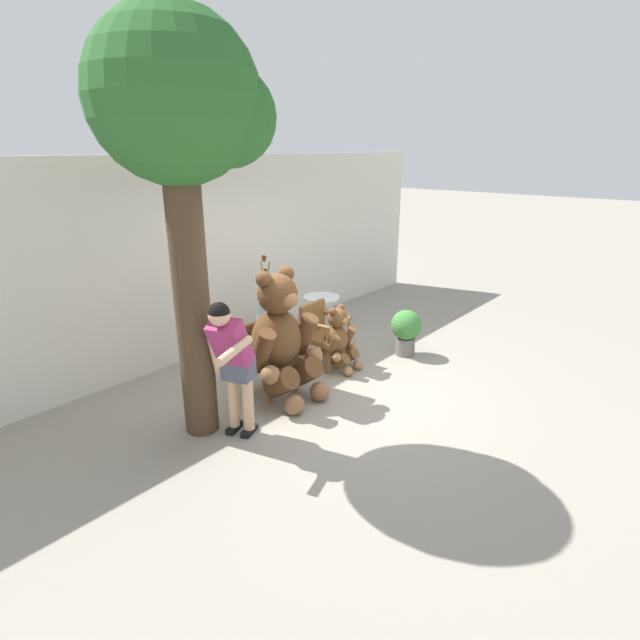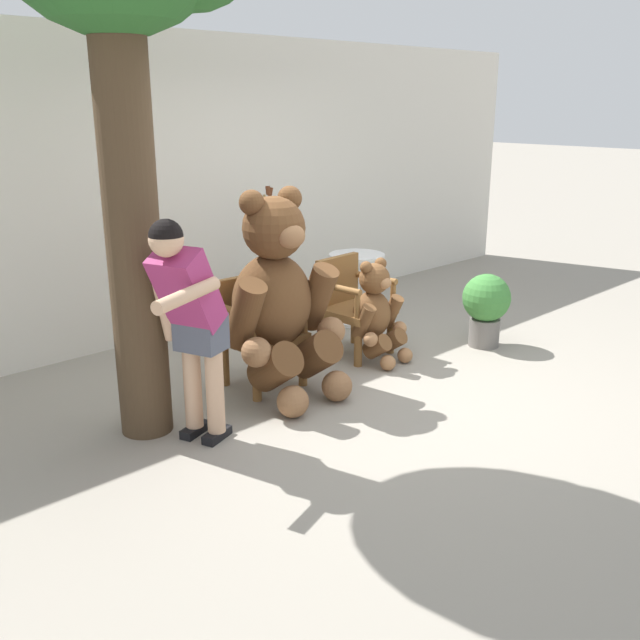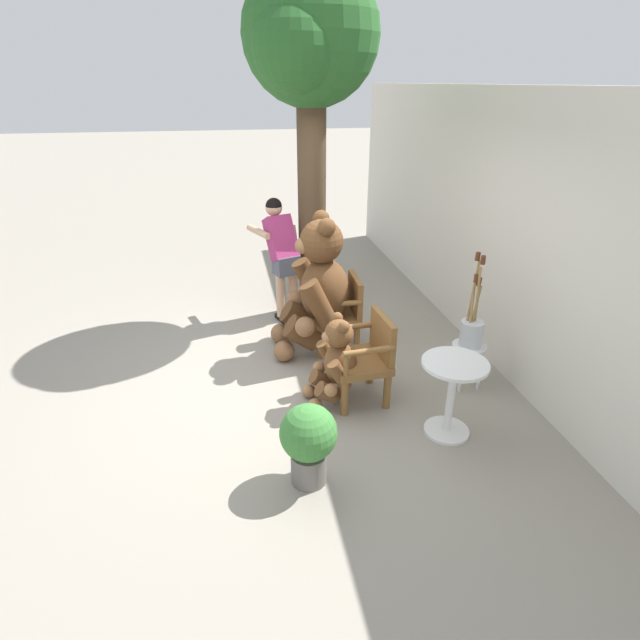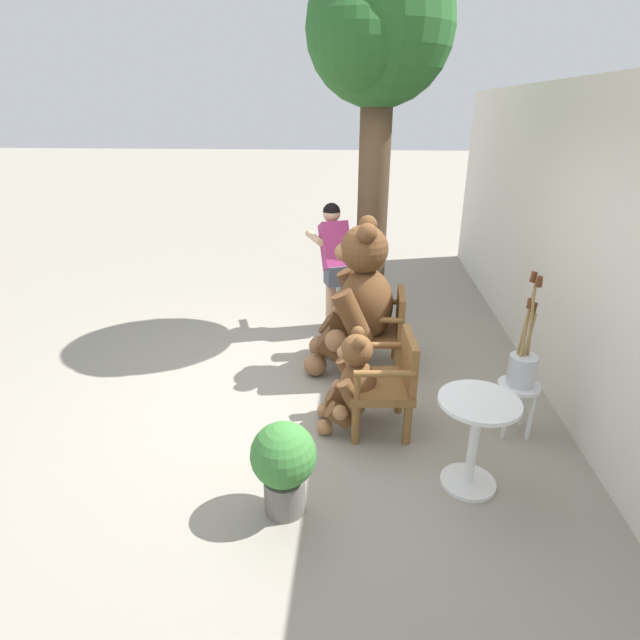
# 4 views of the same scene
# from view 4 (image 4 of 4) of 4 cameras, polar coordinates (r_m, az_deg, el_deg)

# --- Properties ---
(ground_plane) EXTENTS (60.00, 60.00, 0.00)m
(ground_plane) POSITION_cam_4_polar(r_m,az_deg,el_deg) (4.93, -1.69, -8.10)
(ground_plane) COLOR gray
(back_wall) EXTENTS (10.00, 0.16, 2.80)m
(back_wall) POSITION_cam_4_polar(r_m,az_deg,el_deg) (4.75, 28.45, 6.27)
(back_wall) COLOR silver
(back_wall) RESTS_ON ground
(wooden_chair_left) EXTENTS (0.57, 0.53, 0.86)m
(wooden_chair_left) POSITION_cam_4_polar(r_m,az_deg,el_deg) (5.17, 7.19, -0.94)
(wooden_chair_left) COLOR brown
(wooden_chair_left) RESTS_ON ground
(wooden_chair_right) EXTENTS (0.60, 0.56, 0.86)m
(wooden_chair_right) POSITION_cam_4_polar(r_m,az_deg,el_deg) (4.22, 7.72, -6.80)
(wooden_chair_right) COLOR brown
(wooden_chair_right) RESTS_ON ground
(teddy_bear_large) EXTENTS (0.95, 0.90, 1.58)m
(teddy_bear_large) POSITION_cam_4_polar(r_m,az_deg,el_deg) (5.05, 4.33, 2.42)
(teddy_bear_large) COLOR brown
(teddy_bear_large) RESTS_ON ground
(teddy_bear_small) EXTENTS (0.54, 0.52, 0.90)m
(teddy_bear_small) POSITION_cam_4_polar(r_m,az_deg,el_deg) (4.22, 3.74, -7.01)
(teddy_bear_small) COLOR brown
(teddy_bear_small) RESTS_ON ground
(person_visitor) EXTENTS (0.72, 0.65, 1.53)m
(person_visitor) POSITION_cam_4_polar(r_m,az_deg,el_deg) (5.93, 1.79, 7.04)
(person_visitor) COLOR black
(person_visitor) RESTS_ON ground
(white_stool) EXTENTS (0.34, 0.34, 0.46)m
(white_stool) POSITION_cam_4_polar(r_m,az_deg,el_deg) (4.49, 21.63, -8.00)
(white_stool) COLOR silver
(white_stool) RESTS_ON ground
(brush_bucket) EXTENTS (0.22, 0.22, 0.95)m
(brush_bucket) POSITION_cam_4_polar(r_m,az_deg,el_deg) (4.35, 22.17, -4.66)
(brush_bucket) COLOR silver
(brush_bucket) RESTS_ON white_stool
(round_side_table) EXTENTS (0.56, 0.56, 0.72)m
(round_side_table) POSITION_cam_4_polar(r_m,az_deg,el_deg) (3.75, 17.28, -12.25)
(round_side_table) COLOR white
(round_side_table) RESTS_ON ground
(patio_tree) EXTENTS (1.60, 1.52, 4.05)m
(patio_tree) POSITION_cam_4_polar(r_m,az_deg,el_deg) (5.79, 6.37, 28.71)
(patio_tree) COLOR #473523
(patio_tree) RESTS_ON ground
(potted_plant) EXTENTS (0.44, 0.44, 0.68)m
(potted_plant) POSITION_cam_4_polar(r_m,az_deg,el_deg) (3.43, -4.18, -15.93)
(potted_plant) COLOR slate
(potted_plant) RESTS_ON ground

